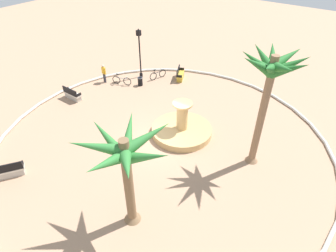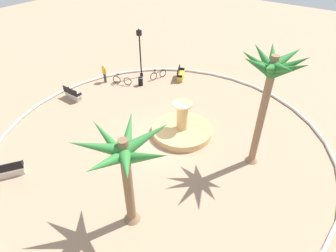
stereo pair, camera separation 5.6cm
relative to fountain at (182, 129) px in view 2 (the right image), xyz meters
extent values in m
plane|color=tan|center=(1.37, -0.61, -0.33)|extent=(80.00, 80.00, 0.00)
torus|color=silver|center=(1.37, -0.61, -0.23)|extent=(20.90, 20.90, 0.20)
cylinder|color=tan|center=(0.00, 0.00, -0.10)|extent=(3.95, 3.95, 0.45)
cylinder|color=#236093|center=(0.00, 0.00, -0.14)|extent=(3.47, 3.47, 0.34)
cylinder|color=tan|center=(0.00, 0.00, 1.02)|extent=(0.71, 0.71, 1.80)
cylinder|color=#E0B370|center=(0.00, 0.00, 1.98)|extent=(1.26, 1.26, 0.12)
cylinder|color=#8E6B4C|center=(-0.23, 4.77, 2.94)|extent=(0.40, 0.40, 6.53)
cone|color=#8E6B4C|center=(-0.23, 4.77, -0.08)|extent=(0.75, 0.75, 0.50)
cone|color=#28702D|center=(0.59, 4.84, 5.88)|extent=(1.88, 0.72, 1.17)
cone|color=#28702D|center=(0.37, 5.35, 5.92)|extent=(1.72, 1.68, 1.09)
cone|color=#28702D|center=(-0.15, 5.53, 5.76)|extent=(0.75, 1.85, 1.36)
cone|color=#28702D|center=(-0.62, 5.45, 5.79)|extent=(1.39, 1.85, 1.32)
cone|color=#28702D|center=(-0.99, 5.12, 5.95)|extent=(1.91, 1.27, 1.05)
cone|color=#28702D|center=(-0.97, 4.44, 5.87)|extent=(1.91, 1.27, 1.18)
cone|color=#28702D|center=(-0.65, 4.10, 5.82)|extent=(1.44, 1.85, 1.27)
cone|color=#28702D|center=(-0.02, 4.04, 5.76)|extent=(1.03, 1.88, 1.38)
cone|color=#28702D|center=(0.32, 4.24, 5.77)|extent=(1.69, 1.66, 1.35)
cylinder|color=brown|center=(6.90, 1.76, 2.09)|extent=(0.43, 0.43, 4.84)
cone|color=brown|center=(6.90, 1.76, -0.08)|extent=(0.81, 0.81, 0.50)
cone|color=#337F38|center=(7.89, 1.83, 4.13)|extent=(2.22, 0.72, 1.29)
cone|color=#337F38|center=(7.59, 2.51, 4.20)|extent=(1.89, 2.00, 1.17)
cone|color=#337F38|center=(6.75, 2.70, 4.05)|extent=(0.90, 2.22, 1.43)
cone|color=#337F38|center=(5.95, 2.15, 4.24)|extent=(2.25, 1.35, 1.09)
cone|color=#337F38|center=(6.08, 1.25, 4.07)|extent=(2.14, 1.61, 1.40)
cone|color=#337F38|center=(6.80, 0.82, 4.03)|extent=(0.80, 2.20, 1.46)
cone|color=#337F38|center=(7.56, 0.97, 4.24)|extent=(1.83, 2.05, 1.09)
cube|color=beige|center=(8.72, -5.62, 0.12)|extent=(1.60, 1.31, 0.12)
cube|color=black|center=(8.84, -5.44, 0.42)|extent=(1.37, 0.97, 0.50)
cube|color=#B6ADA0|center=(8.72, -5.62, -0.13)|extent=(1.48, 1.21, 0.39)
cube|color=black|center=(8.10, -5.19, 0.26)|extent=(0.32, 0.42, 0.24)
cube|color=gold|center=(-6.52, -4.44, 0.12)|extent=(1.66, 1.15, 0.12)
cube|color=black|center=(-6.43, -4.62, 0.42)|extent=(1.47, 0.77, 0.50)
cube|color=gold|center=(-6.52, -4.44, -0.13)|extent=(1.53, 1.06, 0.39)
cube|color=black|center=(-7.19, -4.76, 0.26)|extent=(0.27, 0.44, 0.24)
cube|color=black|center=(-5.84, -4.11, 0.26)|extent=(0.27, 0.44, 0.24)
cube|color=beige|center=(1.24, -9.39, 0.12)|extent=(0.52, 1.61, 0.12)
cube|color=black|center=(1.45, -9.39, 0.42)|extent=(0.10, 1.60, 0.50)
cube|color=#B6ADA0|center=(1.24, -9.39, -0.13)|extent=(0.48, 1.48, 0.39)
cube|color=black|center=(1.23, -10.14, 0.26)|extent=(0.45, 0.09, 0.24)
cube|color=black|center=(1.25, -8.64, 0.26)|extent=(0.45, 0.09, 0.24)
cylinder|color=black|center=(-4.83, -7.54, 1.53)|extent=(0.12, 0.12, 3.71)
cylinder|color=black|center=(-4.83, -7.54, -0.18)|extent=(0.28, 0.28, 0.30)
cube|color=black|center=(-4.83, -7.54, 3.60)|extent=(0.32, 0.32, 0.44)
sphere|color=#F2EDCC|center=(-4.83, -7.54, 3.60)|extent=(0.22, 0.22, 0.22)
cone|color=black|center=(-4.83, -7.54, 3.88)|extent=(0.20, 0.20, 0.18)
cylinder|color=black|center=(-3.54, -6.54, 0.02)|extent=(0.40, 0.40, 0.70)
torus|color=#4C4C51|center=(-3.54, -6.54, 0.37)|extent=(0.46, 0.46, 0.06)
torus|color=black|center=(-2.91, -7.44, 0.03)|extent=(0.29, 0.70, 0.72)
torus|color=black|center=(-2.58, -8.39, 0.03)|extent=(0.29, 0.70, 0.72)
cylinder|color=#99999E|center=(-2.74, -7.91, 0.26)|extent=(0.36, 0.91, 0.05)
cylinder|color=#99999E|center=(-2.63, -8.24, 0.41)|extent=(0.04, 0.04, 0.30)
cube|color=black|center=(-2.63, -8.24, 0.58)|extent=(0.16, 0.22, 0.06)
cylinder|color=#99999E|center=(-2.89, -7.49, 0.40)|extent=(0.43, 0.17, 0.03)
torus|color=black|center=(-5.89, -5.94, 0.03)|extent=(0.71, 0.27, 0.72)
torus|color=black|center=(-4.93, -6.23, 0.03)|extent=(0.71, 0.27, 0.72)
cylinder|color=black|center=(-5.41, -6.09, 0.26)|extent=(0.92, 0.32, 0.05)
cylinder|color=black|center=(-5.08, -6.19, 0.41)|extent=(0.04, 0.04, 0.30)
cube|color=black|center=(-5.08, -6.19, 0.58)|extent=(0.22, 0.15, 0.06)
cylinder|color=black|center=(-5.84, -5.96, 0.40)|extent=(0.16, 0.43, 0.03)
cylinder|color=#33333D|center=(-2.21, -9.49, 0.08)|extent=(0.14, 0.14, 0.82)
cylinder|color=#33333D|center=(-2.17, -9.31, 0.08)|extent=(0.14, 0.14, 0.82)
cube|color=yellow|center=(-2.19, -9.40, 0.77)|extent=(0.27, 0.38, 0.56)
sphere|color=beige|center=(-2.19, -9.40, 1.17)|extent=(0.22, 0.22, 0.22)
cylinder|color=yellow|center=(-2.24, -9.61, 0.77)|extent=(0.09, 0.09, 0.53)
cylinder|color=yellow|center=(-2.14, -9.18, 0.77)|extent=(0.09, 0.09, 0.53)
camera|label=1|loc=(12.71, 8.00, 11.34)|focal=30.60mm
camera|label=2|loc=(12.68, 8.04, 11.34)|focal=30.60mm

